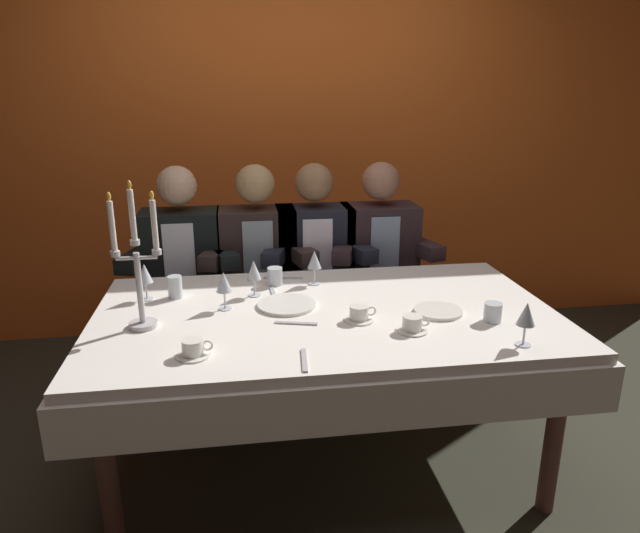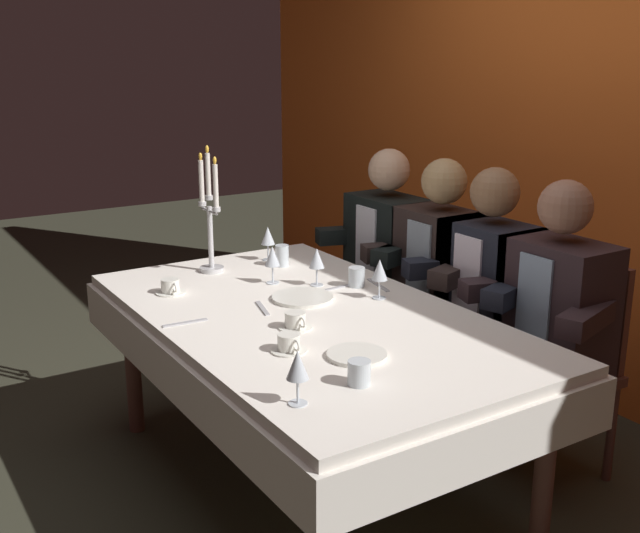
% 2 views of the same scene
% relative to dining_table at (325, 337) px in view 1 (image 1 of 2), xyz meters
% --- Properties ---
extents(ground_plane, '(12.00, 12.00, 0.00)m').
position_rel_dining_table_xyz_m(ground_plane, '(0.00, 0.00, -0.62)').
color(ground_plane, '#323225').
extents(back_wall, '(6.00, 0.12, 2.70)m').
position_rel_dining_table_xyz_m(back_wall, '(0.00, 1.66, 0.73)').
color(back_wall, orange).
rests_on(back_wall, ground_plane).
extents(dining_table, '(1.94, 1.14, 0.74)m').
position_rel_dining_table_xyz_m(dining_table, '(0.00, 0.00, 0.00)').
color(dining_table, white).
rests_on(dining_table, ground_plane).
extents(candelabra, '(0.19, 0.11, 0.57)m').
position_rel_dining_table_xyz_m(candelabra, '(-0.73, -0.07, 0.35)').
color(candelabra, silver).
rests_on(candelabra, dining_table).
extents(dinner_plate_0, '(0.25, 0.25, 0.01)m').
position_rel_dining_table_xyz_m(dinner_plate_0, '(-0.16, 0.07, 0.13)').
color(dinner_plate_0, white).
rests_on(dinner_plate_0, dining_table).
extents(dinner_plate_1, '(0.20, 0.20, 0.01)m').
position_rel_dining_table_xyz_m(dinner_plate_1, '(0.46, -0.09, 0.13)').
color(dinner_plate_1, white).
rests_on(dinner_plate_1, dining_table).
extents(wine_glass_0, '(0.07, 0.07, 0.16)m').
position_rel_dining_table_xyz_m(wine_glass_0, '(-0.76, 0.24, 0.23)').
color(wine_glass_0, silver).
rests_on(wine_glass_0, dining_table).
extents(wine_glass_1, '(0.07, 0.07, 0.16)m').
position_rel_dining_table_xyz_m(wine_glass_1, '(-0.00, 0.34, 0.23)').
color(wine_glass_1, silver).
rests_on(wine_glass_1, dining_table).
extents(wine_glass_2, '(0.07, 0.07, 0.16)m').
position_rel_dining_table_xyz_m(wine_glass_2, '(-0.41, 0.08, 0.24)').
color(wine_glass_2, silver).
rests_on(wine_glass_2, dining_table).
extents(wine_glass_3, '(0.07, 0.07, 0.16)m').
position_rel_dining_table_xyz_m(wine_glass_3, '(-0.29, 0.22, 0.23)').
color(wine_glass_3, silver).
rests_on(wine_glass_3, dining_table).
extents(wine_glass_4, '(0.07, 0.07, 0.16)m').
position_rel_dining_table_xyz_m(wine_glass_4, '(0.65, -0.43, 0.23)').
color(wine_glass_4, silver).
rests_on(wine_glass_4, dining_table).
extents(water_tumbler_0, '(0.07, 0.07, 0.08)m').
position_rel_dining_table_xyz_m(water_tumbler_0, '(0.64, -0.21, 0.16)').
color(water_tumbler_0, silver).
rests_on(water_tumbler_0, dining_table).
extents(water_tumbler_1, '(0.06, 0.06, 0.10)m').
position_rel_dining_table_xyz_m(water_tumbler_1, '(-0.63, 0.25, 0.17)').
color(water_tumbler_1, silver).
rests_on(water_tumbler_1, dining_table).
extents(water_tumbler_2, '(0.07, 0.07, 0.08)m').
position_rel_dining_table_xyz_m(water_tumbler_2, '(-0.18, 0.36, 0.16)').
color(water_tumbler_2, silver).
rests_on(water_tumbler_2, dining_table).
extents(coffee_cup_0, '(0.13, 0.12, 0.06)m').
position_rel_dining_table_xyz_m(coffee_cup_0, '(0.12, -0.12, 0.15)').
color(coffee_cup_0, white).
rests_on(coffee_cup_0, dining_table).
extents(coffee_cup_1, '(0.13, 0.12, 0.06)m').
position_rel_dining_table_xyz_m(coffee_cup_1, '(0.30, -0.25, 0.15)').
color(coffee_cup_1, white).
rests_on(coffee_cup_1, dining_table).
extents(coffee_cup_2, '(0.13, 0.12, 0.06)m').
position_rel_dining_table_xyz_m(coffee_cup_2, '(-0.52, -0.35, 0.15)').
color(coffee_cup_2, white).
rests_on(coffee_cup_2, dining_table).
extents(knife_0, '(0.19, 0.05, 0.01)m').
position_rel_dining_table_xyz_m(knife_0, '(-0.14, 0.44, 0.12)').
color(knife_0, '#B7B7BC').
rests_on(knife_0, dining_table).
extents(fork_1, '(0.03, 0.17, 0.01)m').
position_rel_dining_table_xyz_m(fork_1, '(-0.14, -0.44, 0.12)').
color(fork_1, '#B7B7BC').
rests_on(fork_1, dining_table).
extents(knife_2, '(0.03, 0.19, 0.01)m').
position_rel_dining_table_xyz_m(knife_2, '(-0.20, 0.27, 0.12)').
color(knife_2, '#B7B7BC').
rests_on(knife_2, dining_table).
extents(spoon_3, '(0.17, 0.06, 0.01)m').
position_rel_dining_table_xyz_m(spoon_3, '(-0.14, -0.12, 0.12)').
color(spoon_3, '#B7B7BC').
rests_on(spoon_3, dining_table).
extents(seated_diner_0, '(0.63, 0.48, 1.24)m').
position_rel_dining_table_xyz_m(seated_diner_0, '(-0.66, 0.89, 0.11)').
color(seated_diner_0, brown).
rests_on(seated_diner_0, ground_plane).
extents(seated_diner_1, '(0.63, 0.48, 1.24)m').
position_rel_dining_table_xyz_m(seated_diner_1, '(-0.25, 0.89, 0.11)').
color(seated_diner_1, brown).
rests_on(seated_diner_1, ground_plane).
extents(seated_diner_2, '(0.63, 0.48, 1.24)m').
position_rel_dining_table_xyz_m(seated_diner_2, '(0.07, 0.89, 0.11)').
color(seated_diner_2, brown).
rests_on(seated_diner_2, ground_plane).
extents(seated_diner_3, '(0.63, 0.48, 1.24)m').
position_rel_dining_table_xyz_m(seated_diner_3, '(0.45, 0.89, 0.11)').
color(seated_diner_3, brown).
rests_on(seated_diner_3, ground_plane).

